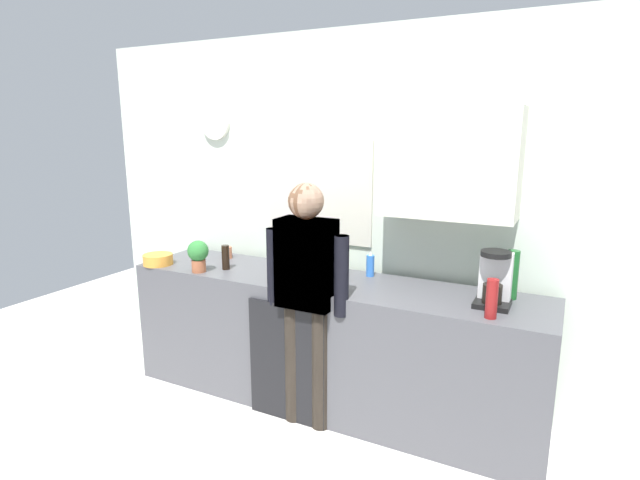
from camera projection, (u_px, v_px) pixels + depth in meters
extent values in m
plane|color=silver|center=(307.00, 422.00, 3.35)|extent=(8.00, 8.00, 0.00)
cube|color=#4C4C51|center=(327.00, 342.00, 3.51)|extent=(2.92, 0.64, 0.91)
cube|color=black|center=(287.00, 363.00, 3.29)|extent=(0.56, 0.02, 0.82)
cube|color=silver|center=(353.00, 214.00, 3.70)|extent=(4.52, 0.10, 2.60)
cube|color=beige|center=(318.00, 192.00, 3.73)|extent=(0.86, 0.02, 0.76)
cube|color=#8CA5C6|center=(319.00, 192.00, 3.74)|extent=(0.80, 0.02, 0.70)
cube|color=silver|center=(449.00, 163.00, 3.11)|extent=(0.84, 0.32, 0.68)
cylinder|color=silver|center=(215.00, 123.00, 4.02)|extent=(0.26, 0.03, 0.26)
cube|color=black|center=(492.00, 304.00, 2.91)|extent=(0.20, 0.20, 0.03)
cube|color=silver|center=(496.00, 275.00, 2.93)|extent=(0.18, 0.08, 0.28)
cylinder|color=black|center=(492.00, 294.00, 2.87)|extent=(0.11, 0.11, 0.11)
cylinder|color=black|center=(496.00, 254.00, 2.84)|extent=(0.17, 0.17, 0.03)
cylinder|color=black|center=(226.00, 257.00, 3.66)|extent=(0.06, 0.06, 0.18)
cylinder|color=#195923|center=(512.00, 275.00, 3.01)|extent=(0.07, 0.07, 0.30)
cylinder|color=olive|center=(280.00, 257.00, 3.54)|extent=(0.06, 0.06, 0.25)
cylinder|color=brown|center=(300.00, 269.00, 3.25)|extent=(0.06, 0.06, 0.23)
cylinder|color=maroon|center=(492.00, 299.00, 2.71)|extent=(0.06, 0.06, 0.22)
cylinder|color=#2D8C33|center=(325.00, 258.00, 3.45)|extent=(0.09, 0.09, 0.28)
cylinder|color=yellow|center=(333.00, 267.00, 3.58)|extent=(0.07, 0.07, 0.08)
cylinder|color=#3351B2|center=(305.00, 260.00, 3.75)|extent=(0.08, 0.08, 0.10)
cylinder|color=#B26647|center=(227.00, 253.00, 3.98)|extent=(0.08, 0.08, 0.09)
cylinder|color=orange|center=(158.00, 259.00, 3.80)|extent=(0.22, 0.22, 0.08)
cylinder|color=#9E5638|center=(199.00, 266.00, 3.60)|extent=(0.10, 0.10, 0.09)
sphere|color=#2D7233|center=(198.00, 251.00, 3.58)|extent=(0.15, 0.15, 0.15)
cylinder|color=blue|center=(370.00, 266.00, 3.49)|extent=(0.06, 0.06, 0.15)
cone|color=white|center=(371.00, 253.00, 3.47)|extent=(0.02, 0.02, 0.03)
cylinder|color=silver|center=(330.00, 277.00, 3.19)|extent=(0.14, 0.14, 0.17)
cylinder|color=brown|center=(294.00, 362.00, 3.31)|extent=(0.12, 0.12, 0.82)
cylinder|color=brown|center=(321.00, 369.00, 3.22)|extent=(0.12, 0.12, 0.82)
cube|color=silver|center=(306.00, 263.00, 3.11)|extent=(0.36, 0.20, 0.56)
sphere|color=beige|center=(306.00, 201.00, 3.03)|extent=(0.22, 0.22, 0.22)
cylinder|color=silver|center=(274.00, 266.00, 3.23)|extent=(0.09, 0.09, 0.50)
cylinder|color=silver|center=(341.00, 276.00, 3.02)|extent=(0.09, 0.09, 0.50)
cylinder|color=brown|center=(294.00, 362.00, 3.31)|extent=(0.12, 0.12, 0.82)
cylinder|color=brown|center=(321.00, 369.00, 3.22)|extent=(0.12, 0.12, 0.82)
cube|color=#262633|center=(306.00, 263.00, 3.11)|extent=(0.36, 0.20, 0.56)
sphere|color=#A57A59|center=(306.00, 201.00, 3.03)|extent=(0.22, 0.22, 0.22)
cylinder|color=#262633|center=(274.00, 266.00, 3.23)|extent=(0.09, 0.09, 0.50)
cylinder|color=#262633|center=(341.00, 276.00, 3.02)|extent=(0.09, 0.09, 0.50)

